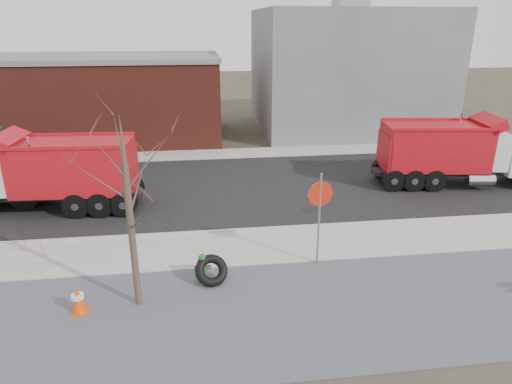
{
  "coord_description": "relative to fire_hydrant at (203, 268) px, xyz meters",
  "views": [
    {
      "loc": [
        -1.42,
        -13.44,
        7.16
      ],
      "look_at": [
        0.59,
        1.86,
        1.4
      ],
      "focal_mm": 32.0,
      "sensor_mm": 36.0,
      "label": 1
    }
  ],
  "objects": [
    {
      "name": "sidewalk",
      "position": [
        1.44,
        1.87,
        -0.37
      ],
      "size": [
        60.0,
        2.5,
        0.06
      ],
      "primitive_type": "cube",
      "color": "#9E9B93",
      "rests_on": "ground"
    },
    {
      "name": "curb",
      "position": [
        1.44,
        3.17,
        -0.34
      ],
      "size": [
        60.0,
        0.15,
        0.11
      ],
      "primitive_type": "cube",
      "color": "#9E9B93",
      "rests_on": "ground"
    },
    {
      "name": "truck_tire",
      "position": [
        0.24,
        -0.19,
        0.02
      ],
      "size": [
        1.08,
        0.97,
        0.9
      ],
      "color": "black",
      "rests_on": "ground"
    },
    {
      "name": "building_brick",
      "position": [
        -8.56,
        18.62,
        2.26
      ],
      "size": [
        20.2,
        8.2,
        5.3
      ],
      "color": "maroon",
      "rests_on": "ground"
    },
    {
      "name": "dump_truck_red_b",
      "position": [
        -5.79,
        6.26,
        1.24
      ],
      "size": [
        7.64,
        2.6,
        3.21
      ],
      "rotation": [
        0.0,
        0.0,
        3.08
      ],
      "color": "black",
      "rests_on": "ground"
    },
    {
      "name": "far_sidewalk",
      "position": [
        1.44,
        13.62,
        -0.37
      ],
      "size": [
        60.0,
        2.0,
        0.06
      ],
      "primitive_type": "cube",
      "color": "#9E9B93",
      "rests_on": "ground"
    },
    {
      "name": "fire_hydrant",
      "position": [
        0.0,
        0.0,
        0.0
      ],
      "size": [
        0.49,
        0.48,
        0.87
      ],
      "rotation": [
        0.0,
        0.0,
        -0.07
      ],
      "color": "#26652A",
      "rests_on": "ground"
    },
    {
      "name": "dump_truck_red_a",
      "position": [
        11.7,
        7.05,
        1.25
      ],
      "size": [
        8.06,
        3.11,
        3.22
      ],
      "rotation": [
        0.0,
        0.0,
        -0.13
      ],
      "color": "black",
      "rests_on": "ground"
    },
    {
      "name": "road",
      "position": [
        1.44,
        7.92,
        -0.39
      ],
      "size": [
        60.0,
        9.4,
        0.02
      ],
      "primitive_type": "cube",
      "color": "black",
      "rests_on": "ground"
    },
    {
      "name": "traffic_cone_near",
      "position": [
        -3.25,
        -1.2,
        0.01
      ],
      "size": [
        0.42,
        0.42,
        0.81
      ],
      "color": "#E84207",
      "rests_on": "ground"
    },
    {
      "name": "building_grey",
      "position": [
        10.44,
        19.62,
        3.6
      ],
      "size": [
        12.0,
        10.0,
        8.0
      ],
      "color": "gray",
      "rests_on": "ground"
    },
    {
      "name": "ground",
      "position": [
        1.44,
        1.62,
        -0.4
      ],
      "size": [
        120.0,
        120.0,
        0.0
      ],
      "primitive_type": "plane",
      "color": "#383328",
      "rests_on": "ground"
    },
    {
      "name": "stop_sign",
      "position": [
        3.57,
        0.52,
        1.63
      ],
      "size": [
        0.81,
        0.15,
        3.01
      ],
      "rotation": [
        0.0,
        0.0,
        -0.25
      ],
      "color": "gray",
      "rests_on": "ground"
    },
    {
      "name": "gravel_verge",
      "position": [
        1.44,
        -1.88,
        -0.38
      ],
      "size": [
        60.0,
        5.0,
        0.03
      ],
      "primitive_type": "cube",
      "color": "slate",
      "rests_on": "ground"
    },
    {
      "name": "bare_tree",
      "position": [
        -1.76,
        -0.98,
        2.9
      ],
      "size": [
        3.2,
        3.2,
        5.2
      ],
      "color": "#382D23",
      "rests_on": "ground"
    }
  ]
}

